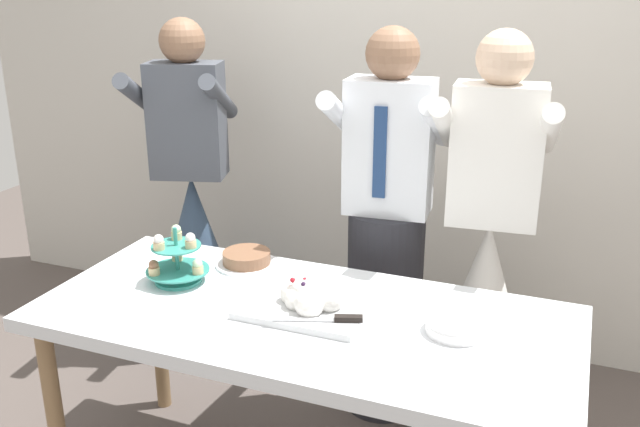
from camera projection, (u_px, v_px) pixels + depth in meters
name	position (u px, v px, depth m)	size (l,w,h in m)	color
rear_wall	(417.00, 59.00, 3.34)	(5.20, 0.10, 2.90)	beige
dessert_table	(303.00, 332.00, 2.32)	(1.80, 0.80, 0.78)	silver
cupcake_stand	(177.00, 261.00, 2.50)	(0.23, 0.23, 0.21)	teal
main_cake_tray	(310.00, 299.00, 2.29)	(0.43, 0.32, 0.12)	silver
plate_stack	(456.00, 326.00, 2.16)	(0.19, 0.20, 0.04)	white
round_cake	(247.00, 259.00, 2.65)	(0.24, 0.24, 0.06)	white
person_groom	(386.00, 250.00, 2.88)	(0.49, 0.52, 1.66)	#232328
person_bride	(484.00, 300.00, 2.81)	(0.56, 0.56, 1.66)	white
person_guest	(195.00, 241.00, 3.43)	(0.60, 0.60, 1.66)	#334760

